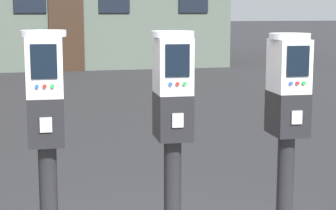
# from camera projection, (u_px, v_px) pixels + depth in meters

# --- Properties ---
(parking_meter_near_kerb) EXTENTS (0.23, 0.26, 1.56)m
(parking_meter_near_kerb) POSITION_uv_depth(u_px,v_px,m) (46.00, 130.00, 2.90)
(parking_meter_near_kerb) COLOR black
(parking_meter_near_kerb) RESTS_ON sidewalk_slab
(parking_meter_twin_adjacent) EXTENTS (0.23, 0.26, 1.55)m
(parking_meter_twin_adjacent) POSITION_uv_depth(u_px,v_px,m) (173.00, 126.00, 3.05)
(parking_meter_twin_adjacent) COLOR black
(parking_meter_twin_adjacent) RESTS_ON sidewalk_slab
(parking_meter_end_of_row) EXTENTS (0.23, 0.26, 1.53)m
(parking_meter_end_of_row) POSITION_uv_depth(u_px,v_px,m) (287.00, 122.00, 3.20)
(parking_meter_end_of_row) COLOR black
(parking_meter_end_of_row) RESTS_ON sidewalk_slab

